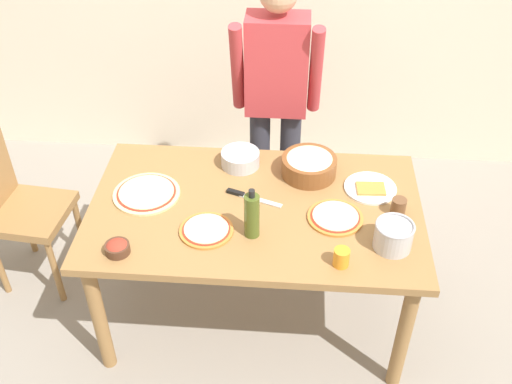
{
  "coord_description": "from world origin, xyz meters",
  "views": [
    {
      "loc": [
        0.17,
        -2.2,
        2.63
      ],
      "look_at": [
        0.0,
        0.05,
        0.81
      ],
      "focal_mm": 42.19,
      "sensor_mm": 36.0,
      "label": 1
    }
  ],
  "objects_px": {
    "small_sauce_bowl": "(117,248)",
    "cup_small_brown": "(398,207)",
    "dining_table": "(255,221)",
    "mixing_bowl_steel": "(240,159)",
    "cup_orange": "(341,257)",
    "popcorn_bowl": "(309,164)",
    "person_cook": "(276,96)",
    "pizza_second_cooked": "(206,230)",
    "steel_pot": "(394,235)",
    "plate_with_slice": "(370,188)",
    "chef_knife": "(247,196)",
    "pizza_cooked_on_tray": "(335,217)",
    "chair_wooden_left": "(15,202)",
    "olive_oil_bottle": "(253,215)",
    "pizza_raw_on_board": "(147,193)"
  },
  "relations": [
    {
      "from": "small_sauce_bowl",
      "to": "cup_small_brown",
      "type": "bearing_deg",
      "value": 15.83
    },
    {
      "from": "dining_table",
      "to": "mixing_bowl_steel",
      "type": "distance_m",
      "value": 0.37
    },
    {
      "from": "mixing_bowl_steel",
      "to": "cup_small_brown",
      "type": "height_order",
      "value": "cup_small_brown"
    },
    {
      "from": "cup_orange",
      "to": "cup_small_brown",
      "type": "bearing_deg",
      "value": 51.97
    },
    {
      "from": "dining_table",
      "to": "popcorn_bowl",
      "type": "bearing_deg",
      "value": 47.78
    },
    {
      "from": "dining_table",
      "to": "cup_small_brown",
      "type": "xyz_separation_m",
      "value": [
        0.68,
        -0.0,
        0.13
      ]
    },
    {
      "from": "person_cook",
      "to": "pizza_second_cooked",
      "type": "bearing_deg",
      "value": -105.84
    },
    {
      "from": "mixing_bowl_steel",
      "to": "popcorn_bowl",
      "type": "bearing_deg",
      "value": -8.42
    },
    {
      "from": "steel_pot",
      "to": "mixing_bowl_steel",
      "type": "bearing_deg",
      "value": 142.49
    },
    {
      "from": "pizza_second_cooked",
      "to": "popcorn_bowl",
      "type": "height_order",
      "value": "popcorn_bowl"
    },
    {
      "from": "popcorn_bowl",
      "to": "mixing_bowl_steel",
      "type": "height_order",
      "value": "popcorn_bowl"
    },
    {
      "from": "plate_with_slice",
      "to": "popcorn_bowl",
      "type": "xyz_separation_m",
      "value": [
        -0.31,
        0.1,
        0.05
      ]
    },
    {
      "from": "chef_knife",
      "to": "popcorn_bowl",
      "type": "bearing_deg",
      "value": 35.39
    },
    {
      "from": "pizza_cooked_on_tray",
      "to": "pizza_second_cooked",
      "type": "bearing_deg",
      "value": -167.25
    },
    {
      "from": "dining_table",
      "to": "pizza_second_cooked",
      "type": "bearing_deg",
      "value": -137.49
    },
    {
      "from": "popcorn_bowl",
      "to": "cup_small_brown",
      "type": "bearing_deg",
      "value": -33.52
    },
    {
      "from": "chair_wooden_left",
      "to": "plate_with_slice",
      "type": "height_order",
      "value": "chair_wooden_left"
    },
    {
      "from": "dining_table",
      "to": "popcorn_bowl",
      "type": "distance_m",
      "value": 0.41
    },
    {
      "from": "dining_table",
      "to": "cup_orange",
      "type": "height_order",
      "value": "cup_orange"
    },
    {
      "from": "small_sauce_bowl",
      "to": "cup_orange",
      "type": "distance_m",
      "value": 0.97
    },
    {
      "from": "small_sauce_bowl",
      "to": "cup_orange",
      "type": "height_order",
      "value": "cup_orange"
    },
    {
      "from": "pizza_second_cooked",
      "to": "olive_oil_bottle",
      "type": "distance_m",
      "value": 0.24
    },
    {
      "from": "pizza_second_cooked",
      "to": "cup_small_brown",
      "type": "xyz_separation_m",
      "value": [
        0.89,
        0.19,
        0.03
      ]
    },
    {
      "from": "popcorn_bowl",
      "to": "steel_pot",
      "type": "height_order",
      "value": "steel_pot"
    },
    {
      "from": "olive_oil_bottle",
      "to": "pizza_cooked_on_tray",
      "type": "bearing_deg",
      "value": 19.86
    },
    {
      "from": "pizza_second_cooked",
      "to": "mixing_bowl_steel",
      "type": "xyz_separation_m",
      "value": [
        0.11,
        0.52,
        0.03
      ]
    },
    {
      "from": "dining_table",
      "to": "olive_oil_bottle",
      "type": "distance_m",
      "value": 0.28
    },
    {
      "from": "plate_with_slice",
      "to": "steel_pot",
      "type": "xyz_separation_m",
      "value": [
        0.07,
        -0.4,
        0.06
      ]
    },
    {
      "from": "mixing_bowl_steel",
      "to": "olive_oil_bottle",
      "type": "height_order",
      "value": "olive_oil_bottle"
    },
    {
      "from": "plate_with_slice",
      "to": "chair_wooden_left",
      "type": "bearing_deg",
      "value": 179.36
    },
    {
      "from": "cup_small_brown",
      "to": "plate_with_slice",
      "type": "bearing_deg",
      "value": 123.08
    },
    {
      "from": "plate_with_slice",
      "to": "cup_orange",
      "type": "relative_size",
      "value": 3.06
    },
    {
      "from": "person_cook",
      "to": "cup_orange",
      "type": "distance_m",
      "value": 1.17
    },
    {
      "from": "pizza_second_cooked",
      "to": "steel_pot",
      "type": "distance_m",
      "value": 0.84
    },
    {
      "from": "pizza_cooked_on_tray",
      "to": "chef_knife",
      "type": "distance_m",
      "value": 0.44
    },
    {
      "from": "mixing_bowl_steel",
      "to": "steel_pot",
      "type": "height_order",
      "value": "steel_pot"
    },
    {
      "from": "cup_small_brown",
      "to": "popcorn_bowl",
      "type": "bearing_deg",
      "value": 146.48
    },
    {
      "from": "cup_orange",
      "to": "steel_pot",
      "type": "bearing_deg",
      "value": 29.38
    },
    {
      "from": "dining_table",
      "to": "small_sauce_bowl",
      "type": "xyz_separation_m",
      "value": [
        -0.58,
        -0.36,
        0.12
      ]
    },
    {
      "from": "dining_table",
      "to": "chef_knife",
      "type": "relative_size",
      "value": 5.68
    },
    {
      "from": "plate_with_slice",
      "to": "cup_small_brown",
      "type": "bearing_deg",
      "value": -56.92
    },
    {
      "from": "plate_with_slice",
      "to": "mixing_bowl_steel",
      "type": "relative_size",
      "value": 1.3
    },
    {
      "from": "dining_table",
      "to": "cup_small_brown",
      "type": "relative_size",
      "value": 18.82
    },
    {
      "from": "person_cook",
      "to": "olive_oil_bottle",
      "type": "relative_size",
      "value": 6.33
    },
    {
      "from": "chair_wooden_left",
      "to": "cup_orange",
      "type": "relative_size",
      "value": 11.18
    },
    {
      "from": "chair_wooden_left",
      "to": "pizza_raw_on_board",
      "type": "xyz_separation_m",
      "value": [
        0.78,
        -0.15,
        0.23
      ]
    },
    {
      "from": "pizza_raw_on_board",
      "to": "steel_pot",
      "type": "xyz_separation_m",
      "value": [
        1.17,
        -0.28,
        0.06
      ]
    },
    {
      "from": "cup_orange",
      "to": "cup_small_brown",
      "type": "height_order",
      "value": "same"
    },
    {
      "from": "cup_small_brown",
      "to": "pizza_raw_on_board",
      "type": "bearing_deg",
      "value": 177.61
    },
    {
      "from": "olive_oil_bottle",
      "to": "cup_orange",
      "type": "bearing_deg",
      "value": -22.58
    }
  ]
}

